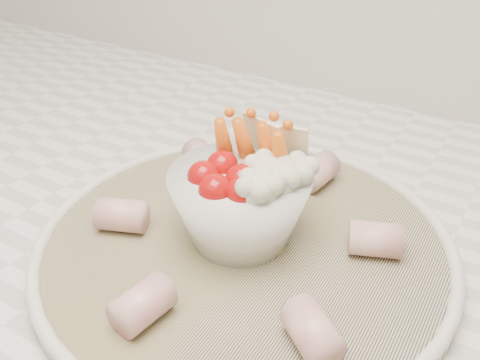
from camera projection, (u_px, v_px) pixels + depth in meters
The scene contains 3 objects.
serving_platter at pixel (245, 244), 0.50m from camera, with size 0.39×0.39×0.02m.
veggie_bowl at pixel (243, 198), 0.48m from camera, with size 0.13×0.13×0.11m.
cured_meat_rolls at pixel (245, 227), 0.49m from camera, with size 0.27×0.30×0.03m.
Camera 1 is at (0.21, 1.02, 1.25)m, focal length 40.00 mm.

